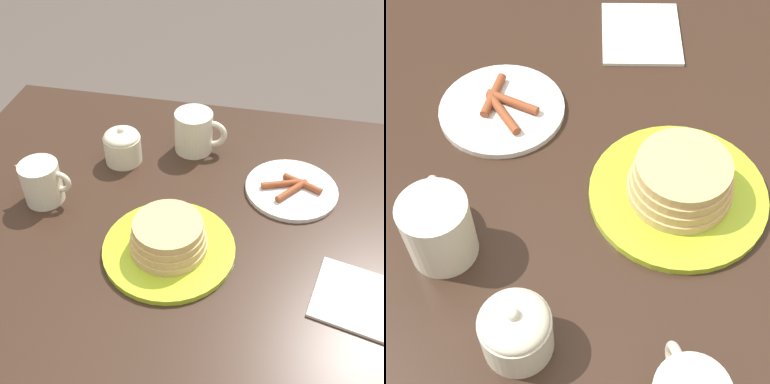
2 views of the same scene
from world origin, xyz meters
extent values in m
cube|color=#332116|center=(0.00, 0.00, 0.75)|extent=(1.22, 1.08, 0.03)
cube|color=#332116|center=(-0.55, 0.48, 0.37)|extent=(0.07, 0.07, 0.74)
cylinder|color=#AAC628|center=(-0.05, 0.01, 0.77)|extent=(0.25, 0.25, 0.01)
cylinder|color=tan|center=(-0.05, 0.01, 0.79)|extent=(0.15, 0.15, 0.02)
cylinder|color=tan|center=(-0.05, 0.01, 0.80)|extent=(0.14, 0.14, 0.02)
cylinder|color=tan|center=(-0.05, 0.01, 0.82)|extent=(0.13, 0.13, 0.02)
cylinder|color=tan|center=(-0.05, 0.01, 0.83)|extent=(0.13, 0.13, 0.02)
cylinder|color=silver|center=(0.17, 0.23, 0.77)|extent=(0.20, 0.20, 0.01)
cylinder|color=brown|center=(0.14, 0.23, 0.78)|extent=(0.09, 0.04, 0.01)
cylinder|color=brown|center=(0.19, 0.24, 0.78)|extent=(0.09, 0.05, 0.01)
cylinder|color=brown|center=(0.17, 0.21, 0.78)|extent=(0.07, 0.08, 0.01)
cylinder|color=beige|center=(-0.07, 0.33, 0.81)|extent=(0.09, 0.09, 0.10)
torus|color=beige|center=(-0.03, 0.33, 0.81)|extent=(0.07, 0.01, 0.07)
cylinder|color=brown|center=(-0.07, 0.33, 0.86)|extent=(0.08, 0.08, 0.00)
cylinder|color=beige|center=(-0.34, 0.09, 0.81)|extent=(0.08, 0.08, 0.09)
cone|color=beige|center=(-0.38, 0.09, 0.84)|extent=(0.04, 0.04, 0.04)
torus|color=beige|center=(-0.30, 0.09, 0.82)|extent=(0.05, 0.01, 0.05)
cylinder|color=beige|center=(-0.22, 0.26, 0.80)|extent=(0.08, 0.08, 0.06)
ellipsoid|color=beige|center=(-0.22, 0.26, 0.83)|extent=(0.08, 0.08, 0.03)
sphere|color=beige|center=(-0.22, 0.26, 0.85)|extent=(0.02, 0.02, 0.02)
cube|color=silver|center=(0.30, -0.04, 0.77)|extent=(0.19, 0.17, 0.01)
camera|label=1|loc=(0.12, -0.58, 1.46)|focal=45.00mm
camera|label=2|loc=(-0.50, 0.24, 1.44)|focal=55.00mm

